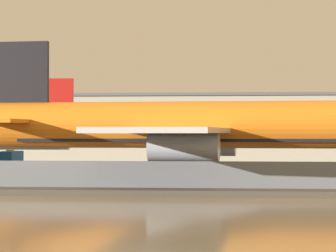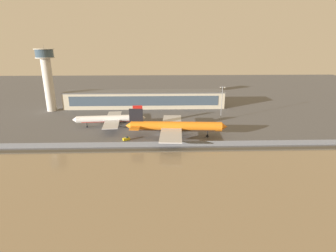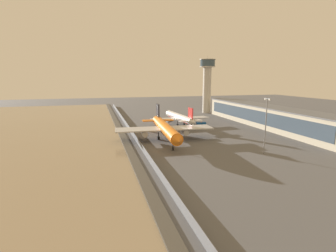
# 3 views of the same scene
# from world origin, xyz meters

# --- Properties ---
(ground_plane) EXTENTS (500.00, 500.00, 0.00)m
(ground_plane) POSITION_xyz_m (0.00, 0.00, 0.00)
(ground_plane) COLOR #565659
(shoreline_seawall) EXTENTS (320.00, 3.00, 0.50)m
(shoreline_seawall) POSITION_xyz_m (0.00, -20.50, 0.25)
(shoreline_seawall) COLOR #474238
(shoreline_seawall) RESTS_ON ground
(perimeter_fence) EXTENTS (280.00, 0.10, 2.50)m
(perimeter_fence) POSITION_xyz_m (0.00, -16.00, 1.25)
(perimeter_fence) COLOR slate
(perimeter_fence) RESTS_ON ground
(cargo_jet_orange) EXTENTS (49.82, 42.92, 14.26)m
(cargo_jet_orange) POSITION_xyz_m (7.63, -3.58, 5.44)
(cargo_jet_orange) COLOR orange
(cargo_jet_orange) RESTS_ON ground
(ops_van) EXTENTS (2.27, 5.27, 2.48)m
(ops_van) POSITION_xyz_m (-19.85, 24.60, 1.28)
(ops_van) COLOR #19519E
(ops_van) RESTS_ON ground
(terminal_building) EXTENTS (112.08, 15.68, 11.61)m
(terminal_building) POSITION_xyz_m (-10.08, 59.71, 5.82)
(terminal_building) COLOR #BCB299
(terminal_building) RESTS_ON ground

